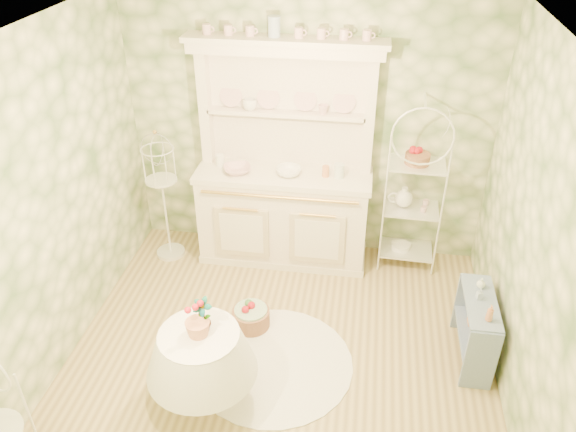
# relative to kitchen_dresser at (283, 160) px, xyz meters

# --- Properties ---
(floor) EXTENTS (3.60, 3.60, 0.00)m
(floor) POSITION_rel_kitchen_dresser_xyz_m (0.20, -1.52, -1.15)
(floor) COLOR tan
(floor) RESTS_ON ground
(ceiling) EXTENTS (3.60, 3.60, 0.00)m
(ceiling) POSITION_rel_kitchen_dresser_xyz_m (0.20, -1.52, 1.56)
(ceiling) COLOR white
(ceiling) RESTS_ON floor
(wall_left) EXTENTS (3.60, 3.60, 0.00)m
(wall_left) POSITION_rel_kitchen_dresser_xyz_m (-1.60, -1.52, 0.21)
(wall_left) COLOR beige
(wall_left) RESTS_ON floor
(wall_right) EXTENTS (3.60, 3.60, 0.00)m
(wall_right) POSITION_rel_kitchen_dresser_xyz_m (2.00, -1.52, 0.21)
(wall_right) COLOR beige
(wall_right) RESTS_ON floor
(wall_back) EXTENTS (3.60, 3.60, 0.00)m
(wall_back) POSITION_rel_kitchen_dresser_xyz_m (0.20, 0.28, 0.21)
(wall_back) COLOR beige
(wall_back) RESTS_ON floor
(kitchen_dresser) EXTENTS (1.87, 0.61, 2.29)m
(kitchen_dresser) POSITION_rel_kitchen_dresser_xyz_m (0.00, 0.00, 0.00)
(kitchen_dresser) COLOR white
(kitchen_dresser) RESTS_ON floor
(bakers_rack) EXTENTS (0.59, 0.43, 1.84)m
(bakers_rack) POSITION_rel_kitchen_dresser_xyz_m (1.28, 0.10, -0.22)
(bakers_rack) COLOR white
(bakers_rack) RESTS_ON floor
(side_shelf) EXTENTS (0.35, 0.75, 0.62)m
(side_shelf) POSITION_rel_kitchen_dresser_xyz_m (1.81, -1.22, -0.83)
(side_shelf) COLOR #768BB1
(side_shelf) RESTS_ON floor
(round_table) EXTENTS (0.68, 0.68, 0.72)m
(round_table) POSITION_rel_kitchen_dresser_xyz_m (-0.30, -2.02, -0.79)
(round_table) COLOR white
(round_table) RESTS_ON floor
(birdcage_stand) EXTENTS (0.39, 0.39, 1.47)m
(birdcage_stand) POSITION_rel_kitchen_dresser_xyz_m (-1.22, -0.16, -0.41)
(birdcage_stand) COLOR white
(birdcage_stand) RESTS_ON floor
(floor_basket) EXTENTS (0.45, 0.45, 0.23)m
(floor_basket) POSITION_rel_kitchen_dresser_xyz_m (-0.12, -1.13, -1.03)
(floor_basket) COLOR #986547
(floor_basket) RESTS_ON floor
(lace_rug) EXTENTS (1.61, 1.61, 0.01)m
(lace_rug) POSITION_rel_kitchen_dresser_xyz_m (0.16, -1.56, -1.14)
(lace_rug) COLOR white
(lace_rug) RESTS_ON floor
(bowl_floral) EXTENTS (0.35, 0.35, 0.07)m
(bowl_floral) POSITION_rel_kitchen_dresser_xyz_m (-0.45, -0.07, -0.13)
(bowl_floral) COLOR white
(bowl_floral) RESTS_ON kitchen_dresser
(bowl_white) EXTENTS (0.28, 0.28, 0.08)m
(bowl_white) POSITION_rel_kitchen_dresser_xyz_m (0.06, -0.05, -0.13)
(bowl_white) COLOR white
(bowl_white) RESTS_ON kitchen_dresser
(cup_left) EXTENTS (0.15, 0.15, 0.11)m
(cup_left) POSITION_rel_kitchen_dresser_xyz_m (-0.35, 0.16, 0.47)
(cup_left) COLOR white
(cup_left) RESTS_ON kitchen_dresser
(cup_right) EXTENTS (0.12, 0.12, 0.09)m
(cup_right) POSITION_rel_kitchen_dresser_xyz_m (0.36, 0.16, 0.47)
(cup_right) COLOR white
(cup_right) RESTS_ON kitchen_dresser
(potted_geranium) EXTENTS (0.18, 0.14, 0.29)m
(potted_geranium) POSITION_rel_kitchen_dresser_xyz_m (-0.27, -1.97, -0.30)
(potted_geranium) COLOR #3F7238
(potted_geranium) RESTS_ON round_table
(bottle_amber) EXTENTS (0.07, 0.07, 0.15)m
(bottle_amber) POSITION_rel_kitchen_dresser_xyz_m (1.83, -1.44, -0.46)
(bottle_amber) COLOR #C87C4C
(bottle_amber) RESTS_ON side_shelf
(bottle_blue) EXTENTS (0.05, 0.05, 0.10)m
(bottle_blue) POSITION_rel_kitchen_dresser_xyz_m (1.79, -1.19, -0.49)
(bottle_blue) COLOR #9CB0C8
(bottle_blue) RESTS_ON side_shelf
(bottle_glass) EXTENTS (0.08, 0.08, 0.09)m
(bottle_glass) POSITION_rel_kitchen_dresser_xyz_m (1.82, -1.04, -0.50)
(bottle_glass) COLOR silver
(bottle_glass) RESTS_ON side_shelf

